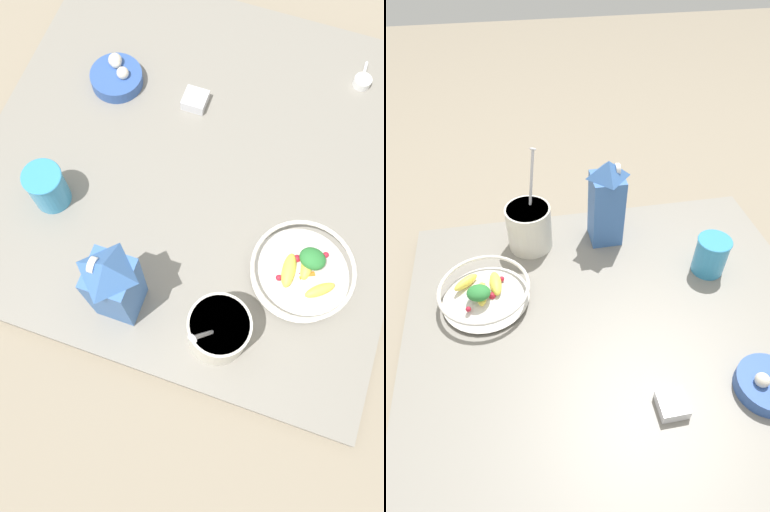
# 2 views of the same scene
# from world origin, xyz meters

# --- Properties ---
(ground_plane) EXTENTS (6.00, 6.00, 0.00)m
(ground_plane) POSITION_xyz_m (0.00, 0.00, 0.00)
(ground_plane) COLOR gray
(countertop) EXTENTS (1.04, 1.04, 0.03)m
(countertop) POSITION_xyz_m (0.00, 0.00, 0.02)
(countertop) COLOR gray
(countertop) RESTS_ON ground_plane
(fruit_bowl) EXTENTS (0.23, 0.23, 0.08)m
(fruit_bowl) POSITION_xyz_m (0.20, 0.32, 0.07)
(fruit_bowl) COLOR silver
(fruit_bowl) RESTS_ON countertop
(milk_carton) EXTENTS (0.09, 0.09, 0.27)m
(milk_carton) POSITION_xyz_m (0.39, -0.04, 0.17)
(milk_carton) COLOR #3D6BB2
(milk_carton) RESTS_ON countertop
(yogurt_tub) EXTENTS (0.14, 0.13, 0.28)m
(yogurt_tub) POSITION_xyz_m (0.40, 0.18, 0.11)
(yogurt_tub) COLOR silver
(yogurt_tub) RESTS_ON countertop
(drinking_cup) EXTENTS (0.09, 0.09, 0.11)m
(drinking_cup) POSITION_xyz_m (0.21, -0.29, 0.09)
(drinking_cup) COLOR #3893C6
(drinking_cup) RESTS_ON countertop
(spice_jar) EXTENTS (0.06, 0.06, 0.03)m
(spice_jar) POSITION_xyz_m (-0.16, -0.06, 0.05)
(spice_jar) COLOR silver
(spice_jar) RESTS_ON countertop
(garlic_bowl) EXTENTS (0.14, 0.14, 0.06)m
(garlic_bowl) POSITION_xyz_m (-0.16, -0.27, 0.06)
(garlic_bowl) COLOR #3356A3
(garlic_bowl) RESTS_ON countertop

